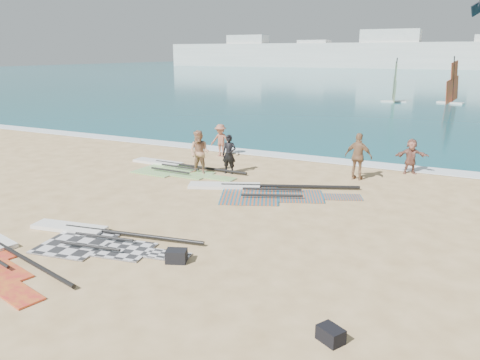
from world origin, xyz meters
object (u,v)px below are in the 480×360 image
at_px(gear_bag_near, 176,256).
at_px(person_wetsuit, 229,154).
at_px(beachgoer_back, 358,157).
at_px(rig_green, 172,168).
at_px(beachgoer_left, 199,153).
at_px(rig_orange, 258,191).
at_px(beachgoer_right, 411,156).
at_px(rig_grey, 92,238).
at_px(beachgoer_mid, 221,140).
at_px(gear_bag_far, 331,335).

xyz_separation_m(gear_bag_near, person_wetsuit, (-2.97, 8.43, 0.68)).
relative_size(gear_bag_near, beachgoer_back, 0.26).
relative_size(rig_green, beachgoer_left, 3.16).
bearing_deg(rig_orange, person_wetsuit, 116.06).
xyz_separation_m(person_wetsuit, beachgoer_right, (6.99, 3.46, -0.08)).
xyz_separation_m(rig_grey, beachgoer_left, (-1.08, 7.58, 0.90)).
xyz_separation_m(rig_grey, beachgoer_mid, (-2.02, 11.14, 0.76)).
relative_size(rig_orange, beachgoer_mid, 4.08).
bearing_deg(gear_bag_near, beachgoer_left, 117.51).
bearing_deg(rig_grey, beachgoer_left, 88.65).
bearing_deg(gear_bag_near, rig_grey, 177.00).
distance_m(gear_bag_far, beachgoer_back, 11.67).
height_order(rig_grey, rig_orange, rig_orange).
bearing_deg(gear_bag_near, rig_orange, 95.97).
height_order(gear_bag_near, beachgoer_mid, beachgoer_mid).
relative_size(gear_bag_far, beachgoer_left, 0.25).
relative_size(rig_grey, person_wetsuit, 3.25).
bearing_deg(rig_green, rig_grey, -69.10).
distance_m(gear_bag_near, person_wetsuit, 8.97).
relative_size(rig_grey, beachgoer_right, 3.59).
distance_m(beachgoer_mid, beachgoer_back, 7.31).
height_order(rig_grey, rig_green, rig_green).
xyz_separation_m(gear_bag_near, beachgoer_mid, (-4.96, 11.29, 0.65)).
height_order(rig_orange, beachgoer_back, beachgoer_back).
xyz_separation_m(gear_bag_far, beachgoer_mid, (-9.34, 12.82, 0.67)).
distance_m(gear_bag_far, beachgoer_left, 12.53).
bearing_deg(gear_bag_far, beachgoer_back, 100.70).
bearing_deg(gear_bag_far, rig_orange, 122.40).
height_order(rig_grey, person_wetsuit, person_wetsuit).
bearing_deg(rig_green, gear_bag_near, -52.86).
relative_size(rig_orange, gear_bag_far, 14.12).
relative_size(beachgoer_back, beachgoer_right, 1.27).
height_order(gear_bag_far, beachgoer_back, beachgoer_back).
xyz_separation_m(beachgoer_mid, beachgoer_right, (8.99, 0.60, -0.05)).
bearing_deg(beachgoer_mid, beachgoer_left, -76.77).
xyz_separation_m(rig_green, gear_bag_near, (5.63, -8.01, 0.11)).
height_order(beachgoer_mid, beachgoer_back, beachgoer_back).
relative_size(beachgoer_mid, beachgoer_back, 0.84).
bearing_deg(beachgoer_back, rig_green, 19.10).
bearing_deg(rig_green, beachgoer_right, 23.92).
bearing_deg(rig_grey, gear_bag_near, -12.47).
height_order(rig_orange, beachgoer_right, beachgoer_right).
relative_size(rig_orange, gear_bag_near, 13.02).
distance_m(gear_bag_far, beachgoer_right, 13.44).
bearing_deg(beachgoer_mid, gear_bag_near, -67.76).
relative_size(gear_bag_far, person_wetsuit, 0.28).
bearing_deg(beachgoer_left, gear_bag_near, -65.81).
xyz_separation_m(rig_green, beachgoer_mid, (0.67, 3.28, 0.76)).
bearing_deg(beachgoer_back, person_wetsuit, 21.34).
xyz_separation_m(rig_green, rig_orange, (4.96, -1.59, 0.00)).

